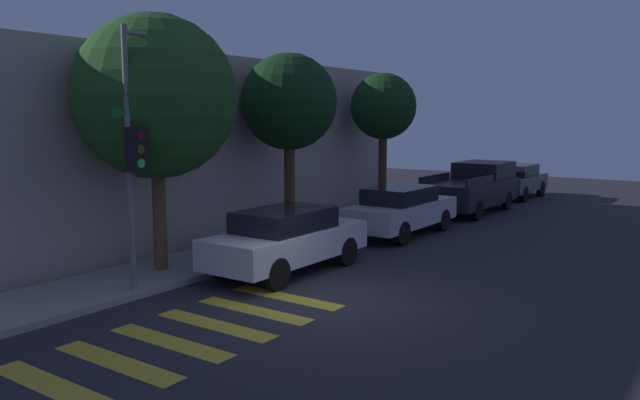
% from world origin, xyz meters
% --- Properties ---
extents(ground_plane, '(60.00, 60.00, 0.00)m').
position_xyz_m(ground_plane, '(0.00, 0.00, 0.00)').
color(ground_plane, '#28282D').
extents(sidewalk, '(26.00, 2.29, 0.14)m').
position_xyz_m(sidewalk, '(0.00, 4.34, 0.07)').
color(sidewalk, gray).
rests_on(sidewalk, ground).
extents(building_row, '(26.00, 6.00, 5.48)m').
position_xyz_m(building_row, '(0.00, 8.89, 2.74)').
color(building_row, '#A89E8E').
rests_on(building_row, ground).
extents(crosswalk, '(5.68, 2.60, 0.00)m').
position_xyz_m(crosswalk, '(-2.86, 0.80, 0.00)').
color(crosswalk, gold).
rests_on(crosswalk, ground).
extents(traffic_light_pole, '(2.54, 0.56, 5.50)m').
position_xyz_m(traffic_light_pole, '(-1.52, 3.37, 3.55)').
color(traffic_light_pole, slate).
rests_on(traffic_light_pole, ground).
extents(sedan_near_corner, '(4.47, 1.78, 1.54)m').
position_xyz_m(sedan_near_corner, '(1.41, 2.10, 0.82)').
color(sedan_near_corner, silver).
rests_on(sedan_near_corner, ground).
extents(sedan_middle, '(4.63, 1.76, 1.54)m').
position_xyz_m(sedan_middle, '(7.21, 2.10, 0.82)').
color(sedan_middle, '#B7BABF').
rests_on(sedan_middle, ground).
extents(pickup_truck, '(5.21, 2.06, 1.90)m').
position_xyz_m(pickup_truck, '(13.20, 2.10, 0.97)').
color(pickup_truck, black).
rests_on(pickup_truck, ground).
extents(sedan_far_end, '(4.26, 1.79, 1.54)m').
position_xyz_m(sedan_far_end, '(18.45, 2.10, 0.82)').
color(sedan_far_end, '#4C5156').
rests_on(sedan_far_end, ground).
extents(tree_near_corner, '(3.74, 3.74, 6.02)m').
position_xyz_m(tree_near_corner, '(-0.46, 4.40, 4.13)').
color(tree_near_corner, brown).
rests_on(tree_near_corner, ground).
extents(tree_midblock, '(2.82, 2.82, 5.55)m').
position_xyz_m(tree_midblock, '(4.48, 4.40, 4.10)').
color(tree_midblock, '#4C3823').
rests_on(tree_midblock, ground).
extents(tree_far_end, '(2.41, 2.41, 5.29)m').
position_xyz_m(tree_far_end, '(10.08, 4.40, 4.03)').
color(tree_far_end, '#42301E').
rests_on(tree_far_end, ground).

